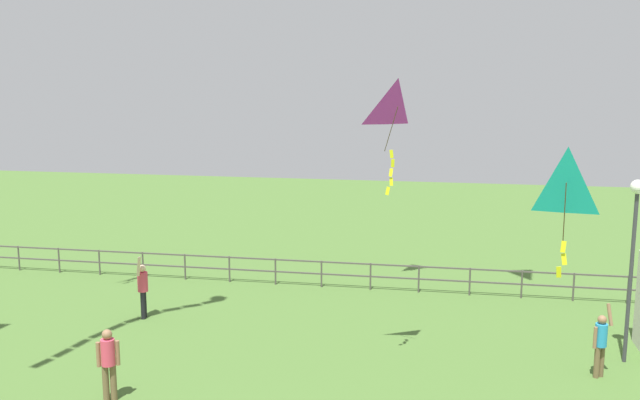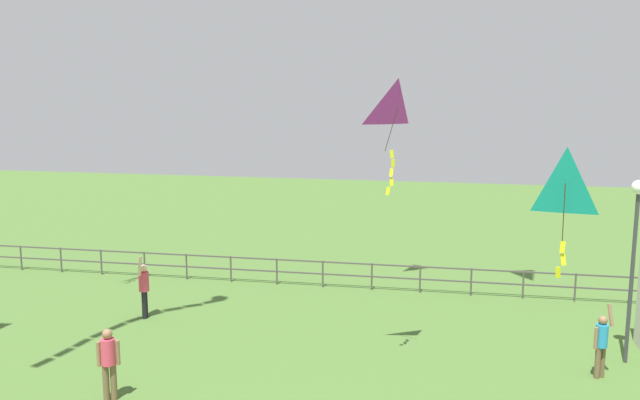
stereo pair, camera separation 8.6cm
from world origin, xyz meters
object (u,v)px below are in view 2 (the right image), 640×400
(kite_1, at_px, (398,111))
(person_0, at_px, (601,341))
(person_7, at_px, (144,287))
(lamppost, at_px, (635,233))
(kite_0, at_px, (565,187))
(person_4, at_px, (109,360))

(kite_1, bearing_deg, person_0, 10.05)
(person_7, relative_size, kite_1, 0.74)
(lamppost, xyz_separation_m, person_7, (-13.60, 0.82, -2.43))
(person_7, bearing_deg, kite_0, -32.84)
(person_0, bearing_deg, kite_1, -169.95)
(lamppost, bearing_deg, person_4, -159.43)
(person_4, height_order, kite_1, kite_1)
(person_0, xyz_separation_m, kite_1, (-4.96, -0.88, 5.55))
(person_0, bearing_deg, kite_0, -109.73)
(person_7, relative_size, kite_0, 0.87)
(person_4, xyz_separation_m, kite_0, (9.30, -1.73, 4.48))
(person_4, xyz_separation_m, person_7, (-1.62, 5.32, 0.01))
(person_4, bearing_deg, kite_1, 22.05)
(person_7, bearing_deg, lamppost, -3.46)
(lamppost, height_order, person_7, lamppost)
(person_0, xyz_separation_m, person_7, (-12.75, 1.94, 0.06))
(person_7, height_order, kite_1, kite_1)
(person_0, xyz_separation_m, person_4, (-11.13, -3.38, 0.04))
(kite_0, bearing_deg, lamppost, 66.71)
(kite_0, bearing_deg, person_0, 70.27)
(person_4, bearing_deg, person_0, 16.89)
(lamppost, height_order, person_0, lamppost)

